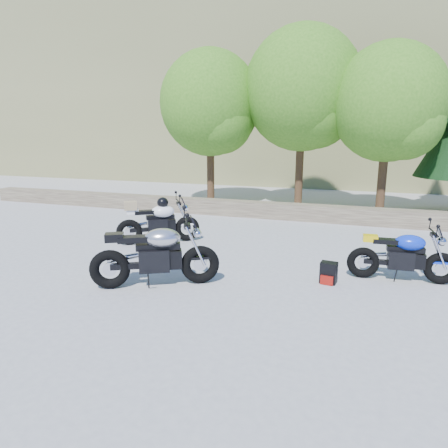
{
  "coord_description": "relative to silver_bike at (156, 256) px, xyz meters",
  "views": [
    {
      "loc": [
        3.0,
        -7.05,
        2.68
      ],
      "look_at": [
        0.2,
        1.0,
        0.75
      ],
      "focal_mm": 32.0,
      "sensor_mm": 36.0,
      "label": 1
    }
  ],
  "objects": [
    {
      "name": "hillside",
      "position": [
        3.37,
        29.03,
        6.94
      ],
      "size": [
        80.0,
        30.0,
        15.0
      ],
      "primitive_type": "cube",
      "color": "olive",
      "rests_on": "ground"
    },
    {
      "name": "tree_decid_right",
      "position": [
        4.08,
        7.97,
        2.93
      ],
      "size": [
        3.54,
        3.54,
        5.41
      ],
      "color": "#382314",
      "rests_on": "ground"
    },
    {
      "name": "backpack",
      "position": [
        2.91,
        1.14,
        -0.37
      ],
      "size": [
        0.32,
        0.28,
        0.4
      ],
      "rotation": [
        0.0,
        0.0,
        -0.13
      ],
      "color": "black",
      "rests_on": "ground"
    },
    {
      "name": "silver_bike",
      "position": [
        0.0,
        0.0,
        0.0
      ],
      "size": [
        2.11,
        1.27,
        1.16
      ],
      "rotation": [
        0.0,
        0.0,
        0.5
      ],
      "color": "black",
      "rests_on": "ground"
    },
    {
      "name": "blue_bike",
      "position": [
        4.18,
        1.71,
        -0.09
      ],
      "size": [
        1.94,
        0.62,
        0.97
      ],
      "rotation": [
        0.0,
        0.0,
        0.08
      ],
      "color": "black",
      "rests_on": "ground"
    },
    {
      "name": "tree_decid_mid",
      "position": [
        1.28,
        8.57,
        3.48
      ],
      "size": [
        4.08,
        4.08,
        6.24
      ],
      "color": "#382314",
      "rests_on": "ground"
    },
    {
      "name": "ground",
      "position": [
        0.37,
        1.03,
        -0.56
      ],
      "size": [
        90.0,
        90.0,
        0.0
      ],
      "primitive_type": "plane",
      "color": "gray",
      "rests_on": "ground"
    },
    {
      "name": "tree_decid_left",
      "position": [
        -2.02,
        8.17,
        3.07
      ],
      "size": [
        3.67,
        3.67,
        5.62
      ],
      "color": "#382314",
      "rests_on": "ground"
    },
    {
      "name": "white_bike",
      "position": [
        -1.37,
        2.6,
        0.0
      ],
      "size": [
        1.8,
        1.31,
        1.15
      ],
      "rotation": [
        0.0,
        0.0,
        0.6
      ],
      "color": "black",
      "rests_on": "ground"
    },
    {
      "name": "stone_wall",
      "position": [
        0.37,
        6.53,
        -0.31
      ],
      "size": [
        22.0,
        0.55,
        0.5
      ],
      "primitive_type": "cube",
      "color": "brown",
      "rests_on": "ground"
    }
  ]
}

